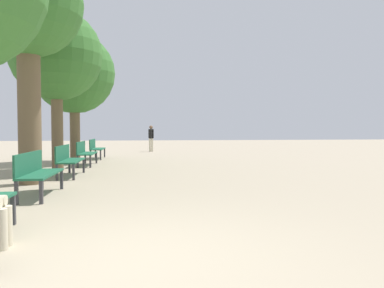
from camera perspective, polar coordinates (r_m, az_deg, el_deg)
name	(u,v)px	position (r m, az deg, el deg)	size (l,w,h in m)	color
ground_plane	(119,258)	(4.16, -11.05, -16.66)	(80.00, 80.00, 0.00)	tan
bench_row_1	(36,170)	(8.13, -22.65, -3.73)	(0.51, 1.78, 0.88)	#1E6042
bench_row_2	(68,158)	(11.19, -18.42, -2.06)	(0.51, 1.78, 0.88)	#1E6042
bench_row_3	(85,151)	(14.30, -16.02, -1.10)	(0.51, 1.78, 0.88)	#1E6042
bench_row_4	(96,147)	(17.42, -14.48, -0.48)	(0.51, 1.78, 0.88)	#1E6042
tree_row_1	(28,8)	(10.37, -23.76, 18.48)	(2.64, 2.64, 5.73)	brown
tree_row_2	(56,56)	(13.03, -19.98, 12.51)	(2.91, 2.91, 5.17)	brown
tree_row_3	(74,74)	(16.07, -17.51, 10.16)	(3.25, 3.25, 5.22)	brown
pedestrian_near	(151,137)	(22.30, -6.26, 1.13)	(0.31, 0.28, 1.55)	beige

